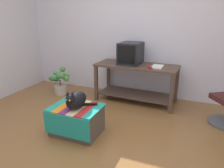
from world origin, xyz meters
TOP-DOWN VIEW (x-y plane):
  - ground_plane at (0.00, 0.00)m, footprint 14.00×14.00m
  - back_wall at (0.00, 2.05)m, footprint 8.00×0.10m
  - desk at (0.18, 1.60)m, footprint 1.54×0.71m
  - tv_monitor at (0.05, 1.64)m, footprint 0.41×0.50m
  - keyboard at (0.04, 1.47)m, footprint 0.41×0.19m
  - book at (0.58, 1.53)m, footprint 0.19×0.27m
  - ottoman_with_blanket at (-0.26, 0.16)m, footprint 0.68×0.53m
  - cat at (-0.24, 0.14)m, footprint 0.36×0.40m
  - potted_plant at (-1.39, 1.39)m, footprint 0.44×0.35m
  - stapler at (0.48, 1.38)m, footprint 0.10×0.11m

SIDE VIEW (x-z plane):
  - ground_plane at x=0.00m, z-range 0.00..0.00m
  - ottoman_with_blanket at x=-0.26m, z-range 0.00..0.40m
  - potted_plant at x=-1.39m, z-range -0.04..0.53m
  - desk at x=0.18m, z-range 0.13..0.86m
  - cat at x=-0.24m, z-range 0.38..0.65m
  - keyboard at x=0.04m, z-range 0.72..0.75m
  - book at x=0.58m, z-range 0.72..0.75m
  - stapler at x=0.48m, z-range 0.72..0.76m
  - tv_monitor at x=0.05m, z-range 0.72..1.11m
  - back_wall at x=0.00m, z-range 0.00..2.60m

